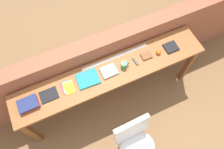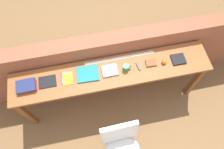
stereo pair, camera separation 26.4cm
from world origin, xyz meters
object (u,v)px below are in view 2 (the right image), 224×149
book_stack_leftmost (27,86)px  sports_ball_small (164,62)px  pamphlet_pile_colourful (67,78)px  book_repair_rightmost (178,59)px  mug (126,68)px  book_open_centre (88,74)px  magazine_cycling (47,82)px  multitool_folded (138,66)px  leather_journal_brown (151,63)px  chair_white_moulded (121,145)px

book_stack_leftmost → sports_ball_small: bearing=-0.3°
pamphlet_pile_colourful → sports_ball_small: bearing=-1.6°
book_repair_rightmost → mug: bearing=-179.4°
book_open_centre → mug: mug is taller
book_stack_leftmost → book_open_centre: (0.73, 0.03, -0.02)m
magazine_cycling → multitool_folded: bearing=-0.7°
book_repair_rightmost → book_stack_leftmost: bearing=-179.4°
magazine_cycling → pamphlet_pile_colourful: magazine_cycling is taller
pamphlet_pile_colourful → sports_ball_small: size_ratio=3.01×
leather_journal_brown → sports_ball_small: 0.16m
chair_white_moulded → mug: mug is taller
chair_white_moulded → pamphlet_pile_colourful: bearing=120.6°
book_open_centre → book_repair_rightmost: bearing=1.1°
book_stack_leftmost → leather_journal_brown: bearing=0.6°
pamphlet_pile_colourful → book_repair_rightmost: size_ratio=1.07×
leather_journal_brown → sports_ball_small: size_ratio=2.14×
mug → pamphlet_pile_colourful: bearing=178.1°
book_stack_leftmost → mug: mug is taller
book_stack_leftmost → leather_journal_brown: size_ratio=1.80×
multitool_folded → book_repair_rightmost: bearing=-0.5°
chair_white_moulded → sports_ball_small: size_ratio=14.69×
pamphlet_pile_colourful → book_repair_rightmost: (1.41, -0.02, 0.01)m
book_open_centre → mug: bearing=-0.9°
book_stack_leftmost → mug: size_ratio=2.13×
multitool_folded → sports_ball_small: bearing=-2.3°
book_stack_leftmost → book_open_centre: 0.73m
chair_white_moulded → multitool_folded: 0.98m
magazine_cycling → book_open_centre: 0.49m
mug → multitool_folded: size_ratio=1.00×
pamphlet_pile_colourful → book_open_centre: bearing=0.9°
pamphlet_pile_colourful → book_repair_rightmost: 1.41m
book_repair_rightmost → sports_ball_small: bearing=-176.7°
magazine_cycling → mug: mug is taller
mug → book_repair_rightmost: bearing=-0.0°
book_stack_leftmost → book_repair_rightmost: book_stack_leftmost is taller
book_open_centre → book_repair_rightmost: 1.15m
mug → multitool_folded: mug is taller
pamphlet_pile_colourful → book_open_centre: book_open_centre is taller
leather_journal_brown → book_repair_rightmost: same height
book_stack_leftmost → leather_journal_brown: 1.52m
chair_white_moulded → book_stack_leftmost: 1.33m
pamphlet_pile_colourful → book_repair_rightmost: bearing=-1.0°
pamphlet_pile_colourful → sports_ball_small: 1.21m
leather_journal_brown → pamphlet_pile_colourful: bearing=-178.0°
book_open_centre → leather_journal_brown: leather_journal_brown is taller
book_open_centre → sports_ball_small: (0.96, -0.04, 0.02)m
book_repair_rightmost → chair_white_moulded: bearing=-137.2°
book_stack_leftmost → pamphlet_pile_colourful: bearing=2.8°
pamphlet_pile_colourful → leather_journal_brown: (1.05, -0.01, 0.01)m
book_open_centre → book_repair_rightmost: book_repair_rightmost is taller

